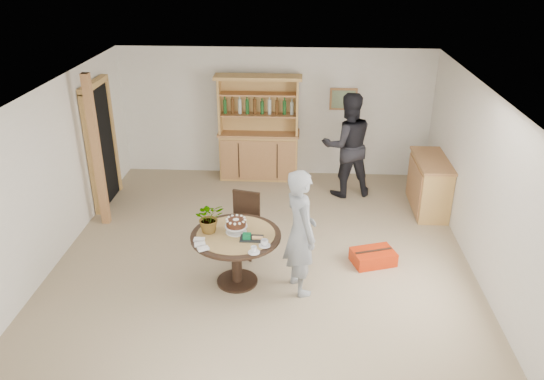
{
  "coord_description": "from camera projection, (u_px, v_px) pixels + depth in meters",
  "views": [
    {
      "loc": [
        0.51,
        -6.44,
        4.24
      ],
      "look_at": [
        0.12,
        0.38,
        1.05
      ],
      "focal_mm": 35.0,
      "sensor_mm": 36.0,
      "label": 1
    }
  ],
  "objects": [
    {
      "name": "hutch",
      "position": [
        259.0,
        144.0,
        10.3
      ],
      "size": [
        1.62,
        0.54,
        2.04
      ],
      "color": "tan",
      "rests_on": "ground"
    },
    {
      "name": "flower_vase",
      "position": [
        209.0,
        217.0,
        6.96
      ],
      "size": [
        0.47,
        0.44,
        0.42
      ],
      "primitive_type": "imported",
      "rotation": [
        0.0,
        0.0,
        0.35
      ],
      "color": "#3F7233",
      "rests_on": "dining_table"
    },
    {
      "name": "coffee_cup_b",
      "position": [
        254.0,
        250.0,
        6.55
      ],
      "size": [
        0.15,
        0.15,
        0.08
      ],
      "color": "silver",
      "rests_on": "dining_table"
    },
    {
      "name": "dining_table",
      "position": [
        236.0,
        244.0,
        7.05
      ],
      "size": [
        1.2,
        1.2,
        0.76
      ],
      "color": "black",
      "rests_on": "ground"
    },
    {
      "name": "ground",
      "position": [
        262.0,
        267.0,
        7.64
      ],
      "size": [
        7.0,
        7.0,
        0.0
      ],
      "primitive_type": "plane",
      "color": "tan",
      "rests_on": "ground"
    },
    {
      "name": "coffee_cup_a",
      "position": [
        265.0,
        243.0,
        6.7
      ],
      "size": [
        0.15,
        0.15,
        0.09
      ],
      "color": "silver",
      "rests_on": "dining_table"
    },
    {
      "name": "adult_person",
      "position": [
        347.0,
        145.0,
        9.48
      ],
      "size": [
        1.06,
        0.91,
        1.92
      ],
      "primitive_type": "imported",
      "rotation": [
        0.0,
        0.0,
        3.36
      ],
      "color": "black",
      "rests_on": "ground"
    },
    {
      "name": "gift_tray",
      "position": [
        251.0,
        237.0,
        6.85
      ],
      "size": [
        0.3,
        0.2,
        0.08
      ],
      "color": "black",
      "rests_on": "dining_table"
    },
    {
      "name": "room_shell",
      "position": [
        261.0,
        154.0,
        6.91
      ],
      "size": [
        6.04,
        7.04,
        2.52
      ],
      "color": "white",
      "rests_on": "ground"
    },
    {
      "name": "pine_post",
      "position": [
        97.0,
        152.0,
        8.34
      ],
      "size": [
        0.12,
        0.12,
        2.5
      ],
      "primitive_type": "cube",
      "color": "#B1774A",
      "rests_on": "ground"
    },
    {
      "name": "napkins",
      "position": [
        201.0,
        244.0,
        6.72
      ],
      "size": [
        0.24,
        0.33,
        0.03
      ],
      "color": "white",
      "rests_on": "dining_table"
    },
    {
      "name": "doorway",
      "position": [
        101.0,
        143.0,
        9.14
      ],
      "size": [
        0.13,
        1.1,
        2.18
      ],
      "color": "black",
      "rests_on": "ground"
    },
    {
      "name": "dining_chair",
      "position": [
        244.0,
        219.0,
        7.83
      ],
      "size": [
        0.51,
        0.51,
        0.95
      ],
      "rotation": [
        0.0,
        0.0,
        -0.24
      ],
      "color": "black",
      "rests_on": "ground"
    },
    {
      "name": "sideboard",
      "position": [
        429.0,
        184.0,
        9.11
      ],
      "size": [
        0.54,
        1.26,
        0.94
      ],
      "color": "tan",
      "rests_on": "ground"
    },
    {
      "name": "birthday_cake",
      "position": [
        236.0,
        224.0,
        6.98
      ],
      "size": [
        0.3,
        0.3,
        0.2
      ],
      "color": "white",
      "rests_on": "dining_table"
    },
    {
      "name": "red_suitcase",
      "position": [
        373.0,
        257.0,
        7.7
      ],
      "size": [
        0.69,
        0.57,
        0.21
      ],
      "rotation": [
        0.0,
        0.0,
        0.32
      ],
      "color": "red",
      "rests_on": "ground"
    },
    {
      "name": "teen_boy",
      "position": [
        300.0,
        232.0,
        6.81
      ],
      "size": [
        0.63,
        0.75,
        1.74
      ],
      "primitive_type": "imported",
      "rotation": [
        0.0,
        0.0,
        1.98
      ],
      "color": "gray",
      "rests_on": "ground"
    }
  ]
}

